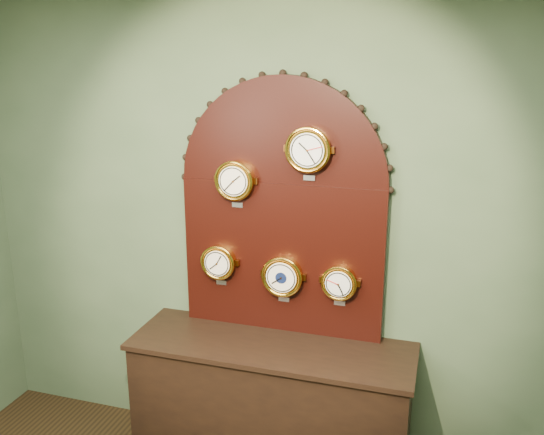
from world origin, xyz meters
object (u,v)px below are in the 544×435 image
(roman_clock, at_px, (235,180))
(tide_clock, at_px, (339,282))
(hygrometer, at_px, (219,262))
(shop_counter, at_px, (271,409))
(display_board, at_px, (282,201))
(arabic_clock, at_px, (308,150))
(barometer, at_px, (283,276))

(roman_clock, distance_m, tide_clock, 0.83)
(hygrometer, bearing_deg, shop_counter, -22.40)
(hygrometer, bearing_deg, display_board, 10.08)
(shop_counter, height_order, arabic_clock, arabic_clock)
(arabic_clock, xyz_separation_m, tide_clock, (0.19, 0.00, -0.75))
(roman_clock, height_order, arabic_clock, arabic_clock)
(display_board, relative_size, tide_clock, 5.94)
(arabic_clock, distance_m, barometer, 0.76)
(roman_clock, distance_m, hygrometer, 0.52)
(roman_clock, bearing_deg, hygrometer, 179.77)
(barometer, bearing_deg, shop_counter, -98.70)
(shop_counter, relative_size, barometer, 5.41)
(shop_counter, height_order, barometer, barometer)
(roman_clock, height_order, hygrometer, roman_clock)
(hygrometer, height_order, tide_clock, hygrometer)
(arabic_clock, bearing_deg, roman_clock, 179.93)
(arabic_clock, bearing_deg, shop_counter, -137.09)
(hygrometer, bearing_deg, arabic_clock, -0.10)
(shop_counter, distance_m, hygrometer, 0.93)
(arabic_clock, height_order, hygrometer, arabic_clock)
(barometer, relative_size, tide_clock, 1.15)
(shop_counter, bearing_deg, roman_clock, 149.59)
(hygrometer, height_order, barometer, hygrometer)
(arabic_clock, bearing_deg, barometer, 179.97)
(barometer, bearing_deg, arabic_clock, -0.03)
(display_board, height_order, tide_clock, display_board)
(shop_counter, relative_size, roman_clock, 5.66)
(roman_clock, bearing_deg, tide_clock, 0.06)
(roman_clock, bearing_deg, shop_counter, -30.41)
(barometer, bearing_deg, hygrometer, 179.87)
(arabic_clock, height_order, tide_clock, arabic_clock)
(display_board, distance_m, roman_clock, 0.29)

